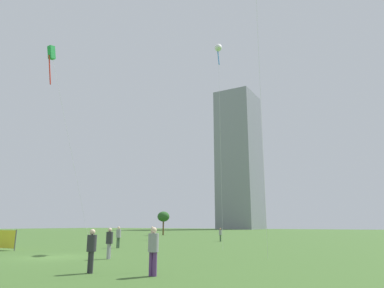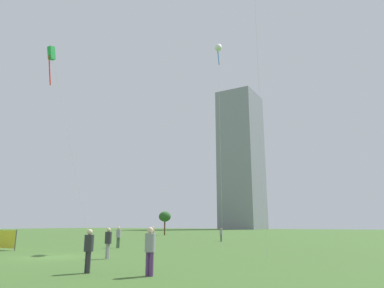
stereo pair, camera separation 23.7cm
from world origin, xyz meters
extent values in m
plane|color=#3D6028|center=(0.00, 0.00, 0.00)|extent=(280.00, 280.00, 0.00)
cylinder|color=#3F593F|center=(-2.20, 8.30, 0.43)|extent=(0.16, 0.16, 0.86)
cylinder|color=#3F593F|center=(-2.19, 8.12, 0.43)|extent=(0.16, 0.16, 0.86)
cylinder|color=gray|center=(-2.20, 8.21, 1.20)|extent=(0.39, 0.39, 0.68)
sphere|color=beige|center=(-2.20, 8.21, 1.65)|extent=(0.23, 0.23, 0.23)
cylinder|color=gray|center=(3.77, 0.89, 0.42)|extent=(0.16, 0.16, 0.85)
cylinder|color=gray|center=(3.82, 0.73, 0.42)|extent=(0.16, 0.16, 0.85)
cylinder|color=#2D2D33|center=(3.80, 0.81, 1.19)|extent=(0.39, 0.39, 0.67)
sphere|color=beige|center=(3.80, 0.81, 1.64)|extent=(0.23, 0.23, 0.23)
cylinder|color=#593372|center=(10.14, -3.35, 0.45)|extent=(0.17, 0.17, 0.89)
cylinder|color=#593372|center=(9.95, -3.34, 0.45)|extent=(0.17, 0.17, 0.89)
cylinder|color=gray|center=(10.05, -3.34, 1.25)|extent=(0.41, 0.41, 0.71)
sphere|color=beige|center=(10.05, -3.34, 1.72)|extent=(0.24, 0.24, 0.24)
cylinder|color=#2D2D33|center=(7.42, -4.00, 0.42)|extent=(0.16, 0.16, 0.85)
cylinder|color=#2D2D33|center=(7.26, -3.95, 0.42)|extent=(0.16, 0.16, 0.85)
cylinder|color=#2D2D33|center=(7.34, -3.98, 1.19)|extent=(0.39, 0.39, 0.67)
sphere|color=beige|center=(7.34, -3.98, 1.64)|extent=(0.23, 0.23, 0.23)
cylinder|color=#3F593F|center=(-8.48, 21.53, 0.42)|extent=(0.16, 0.16, 0.83)
cylinder|color=#3F593F|center=(-8.65, 21.50, 0.42)|extent=(0.16, 0.16, 0.83)
cylinder|color=tan|center=(-8.57, 21.52, 1.16)|extent=(0.38, 0.38, 0.66)
sphere|color=beige|center=(-8.57, 21.52, 1.60)|extent=(0.22, 0.22, 0.22)
cylinder|color=#3F593F|center=(0.20, 23.12, 0.37)|extent=(0.14, 0.14, 0.74)
cylinder|color=#3F593F|center=(0.30, 23.01, 0.37)|extent=(0.14, 0.14, 0.74)
cylinder|color=gray|center=(0.25, 23.07, 1.04)|extent=(0.34, 0.34, 0.59)
sphere|color=#997051|center=(0.25, 23.07, 1.43)|extent=(0.20, 0.20, 0.20)
cylinder|color=silver|center=(12.23, 4.10, 10.79)|extent=(1.03, 2.81, 21.59)
cylinder|color=silver|center=(-4.59, 4.58, 7.88)|extent=(0.05, 5.64, 15.76)
cube|color=green|center=(-4.61, 1.76, 15.75)|extent=(0.45, 0.63, 1.15)
cylinder|color=red|center=(-4.61, 1.76, 14.22)|extent=(0.10, 0.49, 2.44)
cylinder|color=silver|center=(5.60, 12.31, 9.54)|extent=(1.15, 2.24, 19.08)
ellipsoid|color=white|center=(5.04, 13.42, 19.08)|extent=(1.81, 2.42, 1.60)
cylinder|color=blue|center=(5.04, 13.42, 17.99)|extent=(0.27, 0.22, 1.58)
cylinder|color=brown|center=(-19.41, 39.45, 1.30)|extent=(0.27, 0.27, 2.61)
ellipsoid|color=#285623|center=(-19.41, 39.45, 3.40)|extent=(2.25, 2.25, 1.88)
cube|color=gray|center=(-38.90, 125.17, 29.99)|extent=(16.01, 19.02, 59.98)
cylinder|color=#4C4C4C|center=(-6.98, 2.01, 0.78)|extent=(0.08, 0.08, 1.56)
cube|color=yellow|center=(-8.64, 1.87, 0.83)|extent=(3.33, 0.31, 1.36)
camera|label=1|loc=(18.42, -14.67, 1.94)|focal=32.11mm
camera|label=2|loc=(18.62, -14.55, 1.94)|focal=32.11mm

